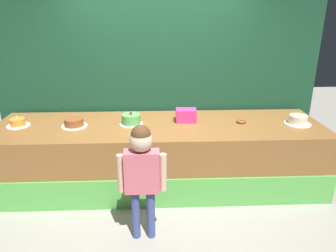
% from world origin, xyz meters
% --- Properties ---
extents(ground_plane, '(12.00, 12.00, 0.00)m').
position_xyz_m(ground_plane, '(0.00, 0.00, 0.00)').
color(ground_plane, gray).
extents(stage_platform, '(4.12, 1.17, 0.83)m').
position_xyz_m(stage_platform, '(0.00, 0.57, 0.41)').
color(stage_platform, brown).
rests_on(stage_platform, ground_plane).
extents(curtain_backdrop, '(4.49, 0.08, 2.78)m').
position_xyz_m(curtain_backdrop, '(0.00, 1.25, 1.39)').
color(curtain_backdrop, '#19472D').
rests_on(curtain_backdrop, ground_plane).
extents(child_figure, '(0.47, 0.22, 1.22)m').
position_xyz_m(child_figure, '(-0.18, -0.50, 0.79)').
color(child_figure, '#3F4C8C').
rests_on(child_figure, ground_plane).
extents(pink_box, '(0.26, 0.19, 0.16)m').
position_xyz_m(pink_box, '(0.35, 0.68, 0.91)').
color(pink_box, '#E03687').
rests_on(pink_box, stage_platform).
extents(donut, '(0.12, 0.12, 0.04)m').
position_xyz_m(donut, '(1.05, 0.59, 0.85)').
color(donut, brown).
rests_on(donut, stage_platform).
extents(cake_far_left, '(0.28, 0.28, 0.15)m').
position_xyz_m(cake_far_left, '(-1.75, 0.59, 0.87)').
color(cake_far_left, white).
rests_on(cake_far_left, stage_platform).
extents(cake_center_left, '(0.32, 0.32, 0.10)m').
position_xyz_m(cake_center_left, '(-1.05, 0.55, 0.88)').
color(cake_center_left, white).
rests_on(cake_center_left, stage_platform).
extents(cake_center_right, '(0.30, 0.30, 0.17)m').
position_xyz_m(cake_center_right, '(-0.35, 0.60, 0.89)').
color(cake_center_right, silver).
rests_on(cake_center_right, stage_platform).
extents(cake_far_right, '(0.33, 0.33, 0.16)m').
position_xyz_m(cake_far_right, '(1.75, 0.52, 0.88)').
color(cake_far_right, white).
rests_on(cake_far_right, stage_platform).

